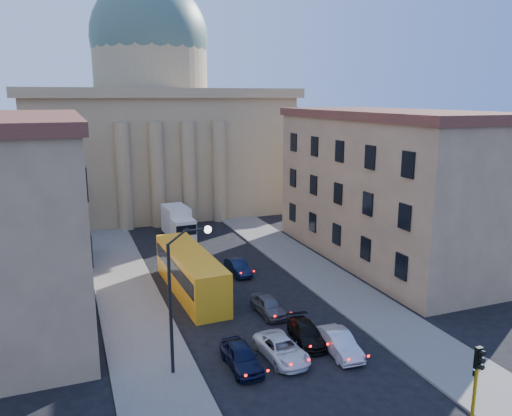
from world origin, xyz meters
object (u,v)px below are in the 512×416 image
Objects in this scene: traffic_light at (476,380)px; box_truck at (178,223)px; car_left_near at (241,356)px; street_lamp at (179,289)px; city_bus at (190,271)px; car_right_near at (339,343)px.

box_truck is at bearing 98.91° from traffic_light.
car_left_near is 29.77m from box_truck.
street_lamp reaches higher than city_bus.
street_lamp is 0.70× the size of city_bus.
box_truck reaches higher than car_left_near.
traffic_light is at bearing -47.35° from car_left_near.
street_lamp reaches higher than box_truck.
street_lamp is 2.08× the size of car_left_near.
box_truck is at bearing 100.52° from car_right_near.
car_left_near is at bearing -11.21° from street_lamp.
city_bus is at bearing 73.82° from street_lamp.
city_bus reaches higher than box_truck.
box_truck is at bearing 84.12° from car_left_near.
street_lamp is 5.78m from car_left_near.
traffic_light is 23.66m from city_bus.
car_left_near is at bearing -98.80° from box_truck.
car_left_near is at bearing 177.93° from car_right_near.
car_right_near is at bearing -66.66° from city_bus.
traffic_light is 0.67× the size of box_truck.
traffic_light reaches higher than car_right_near.
city_bus is at bearing 119.26° from car_right_near.
traffic_light is 0.34× the size of city_bus.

